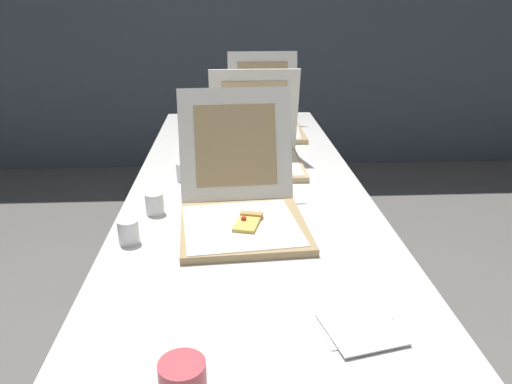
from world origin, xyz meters
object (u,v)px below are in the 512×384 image
object	(u,v)px
cup_white_near_left	(128,232)
napkin_pile	(358,328)
pizza_box_middle	(256,153)
cup_white_far	(197,147)
cup_white_mid	(184,172)
pizza_box_back	(265,122)
cup_white_near_center	(155,203)
pizza_box_front	(242,207)
table	(248,200)

from	to	relation	value
cup_white_near_left	napkin_pile	bearing A→B (deg)	-37.57
pizza_box_middle	napkin_pile	distance (m)	1.09
cup_white_far	cup_white_mid	xyz separation A→B (m)	(-0.03, -0.32, 0.00)
pizza_box_back	cup_white_far	distance (m)	0.49
pizza_box_back	cup_white_near_left	size ratio (longest dim) A/B	6.70
cup_white_far	cup_white_near_center	xyz separation A→B (m)	(-0.10, -0.62, 0.00)
pizza_box_back	pizza_box_middle	bearing A→B (deg)	-98.91
pizza_box_front	napkin_pile	distance (m)	0.58
table	pizza_box_middle	bearing A→B (deg)	80.16
table	cup_white_mid	bearing A→B (deg)	157.58
table	napkin_pile	world-z (taller)	napkin_pile
pizza_box_front	pizza_box_back	distance (m)	1.09
pizza_box_back	pizza_box_front	bearing A→B (deg)	-98.59
pizza_box_back	cup_white_near_left	bearing A→B (deg)	-112.19
cup_white_far	pizza_box_front	bearing A→B (deg)	-76.23
cup_white_near_center	napkin_pile	bearing A→B (deg)	-51.07
cup_white_near_left	table	bearing A→B (deg)	49.14
table	cup_white_near_center	world-z (taller)	cup_white_near_center
pizza_box_middle	cup_white_near_left	bearing A→B (deg)	-121.90
cup_white_near_left	cup_white_mid	bearing A→B (deg)	77.17
napkin_pile	cup_white_mid	bearing A→B (deg)	115.17
pizza_box_front	pizza_box_back	world-z (taller)	pizza_box_back
pizza_box_back	napkin_pile	bearing A→B (deg)	-87.97
napkin_pile	cup_white_near_center	bearing A→B (deg)	128.93
pizza_box_back	napkin_pile	distance (m)	1.62
cup_white_mid	napkin_pile	world-z (taller)	cup_white_mid
pizza_box_middle	cup_white_far	distance (m)	0.30
pizza_box_middle	napkin_pile	bearing A→B (deg)	-82.95
cup_white_near_center	cup_white_near_left	distance (m)	0.21
cup_white_near_center	pizza_box_back	bearing A→B (deg)	66.81
pizza_box_front	cup_white_far	xyz separation A→B (m)	(-0.17, 0.71, -0.02)
cup_white_near_left	cup_white_near_center	bearing A→B (deg)	77.25
pizza_box_front	cup_white_near_left	xyz separation A→B (m)	(-0.32, -0.11, -0.02)
napkin_pile	cup_white_near_left	bearing A→B (deg)	142.43
pizza_box_front	pizza_box_back	xyz separation A→B (m)	(0.15, 1.08, 0.00)
cup_white_far	cup_white_mid	world-z (taller)	same
cup_white_far	cup_white_near_center	size ratio (longest dim) A/B	1.00
cup_white_near_left	napkin_pile	xyz separation A→B (m)	(0.55, -0.42, -0.03)
cup_white_far	cup_white_near_left	world-z (taller)	same
table	pizza_box_back	xyz separation A→B (m)	(0.12, 0.79, 0.10)
pizza_box_middle	pizza_box_back	size ratio (longest dim) A/B	0.83
pizza_box_middle	cup_white_near_left	world-z (taller)	pizza_box_middle
pizza_box_front	napkin_pile	xyz separation A→B (m)	(0.23, -0.53, -0.05)
cup_white_mid	cup_white_near_left	distance (m)	0.51
pizza_box_front	cup_white_mid	world-z (taller)	pizza_box_front
napkin_pile	pizza_box_front	bearing A→B (deg)	113.11
pizza_box_back	cup_white_near_center	world-z (taller)	pizza_box_back
pizza_box_back	table	bearing A→B (deg)	-99.42
pizza_box_middle	cup_white_near_center	xyz separation A→B (m)	(-0.35, -0.46, -0.02)
pizza_box_front	napkin_pile	world-z (taller)	pizza_box_front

